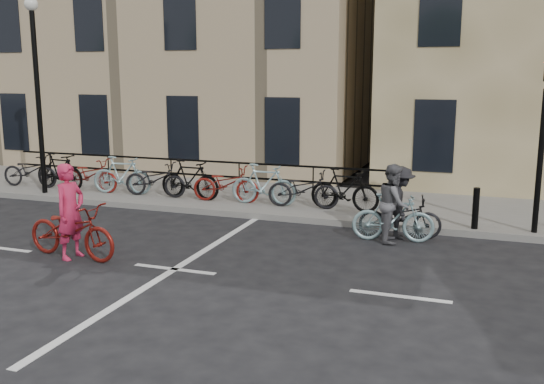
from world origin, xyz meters
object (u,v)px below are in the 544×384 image
(lamp_post, at_px, (36,72))
(cyclist_grey, at_px, (393,211))
(cyclist_pink, at_px, (71,226))
(cyclist_dark, at_px, (400,210))
(traffic_light, at_px, (543,123))

(lamp_post, bearing_deg, cyclist_grey, -7.12)
(lamp_post, xyz_separation_m, cyclist_pink, (4.34, -4.42, -2.86))
(cyclist_grey, distance_m, cyclist_dark, 0.35)
(lamp_post, bearing_deg, cyclist_dark, -5.19)
(lamp_post, relative_size, cyclist_grey, 3.03)
(cyclist_grey, bearing_deg, traffic_light, -75.08)
(traffic_light, xyz_separation_m, lamp_post, (-12.70, 0.06, 1.04))
(cyclist_grey, bearing_deg, cyclist_dark, -24.46)
(cyclist_dark, bearing_deg, lamp_post, 74.05)
(lamp_post, bearing_deg, traffic_light, -0.27)
(cyclist_grey, bearing_deg, cyclist_pink, 111.91)
(cyclist_pink, distance_m, cyclist_dark, 6.67)
(cyclist_pink, distance_m, cyclist_grey, 6.41)
(traffic_light, xyz_separation_m, cyclist_pink, (-8.36, -4.36, -1.82))
(traffic_light, relative_size, lamp_post, 0.74)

